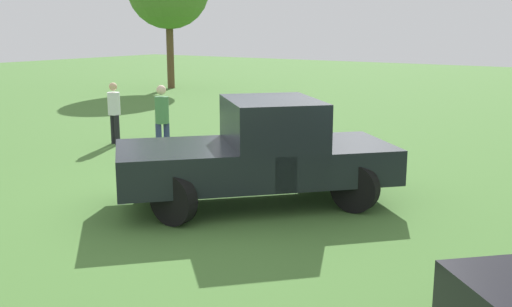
# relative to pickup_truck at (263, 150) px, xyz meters

# --- Properties ---
(ground_plane) EXTENTS (80.00, 80.00, 0.00)m
(ground_plane) POSITION_rel_pickup_truck_xyz_m (0.73, 0.35, -0.96)
(ground_plane) COLOR #477533
(pickup_truck) EXTENTS (4.61, 4.75, 1.83)m
(pickup_truck) POSITION_rel_pickup_truck_xyz_m (0.00, 0.00, 0.00)
(pickup_truck) COLOR black
(pickup_truck) RESTS_ON ground_plane
(person_bystander) EXTENTS (0.39, 0.39, 1.62)m
(person_bystander) POSITION_rel_pickup_truck_xyz_m (6.16, -2.25, -0.05)
(person_bystander) COLOR black
(person_bystander) RESTS_ON ground_plane
(person_visitor) EXTENTS (0.43, 0.43, 1.72)m
(person_visitor) POSITION_rel_pickup_truck_xyz_m (3.96, -1.71, 0.01)
(person_visitor) COLOR navy
(person_visitor) RESTS_ON ground_plane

